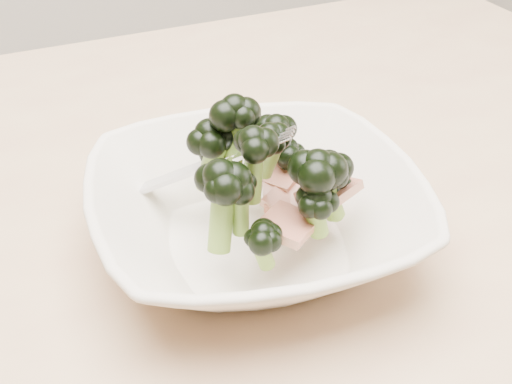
% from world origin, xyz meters
% --- Properties ---
extents(dining_table, '(1.20, 0.80, 0.75)m').
position_xyz_m(dining_table, '(0.00, 0.00, 0.65)').
color(dining_table, tan).
rests_on(dining_table, ground).
extents(broccoli_dish, '(0.28, 0.28, 0.12)m').
position_xyz_m(broccoli_dish, '(0.06, -0.07, 0.79)').
color(broccoli_dish, beige).
rests_on(broccoli_dish, dining_table).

